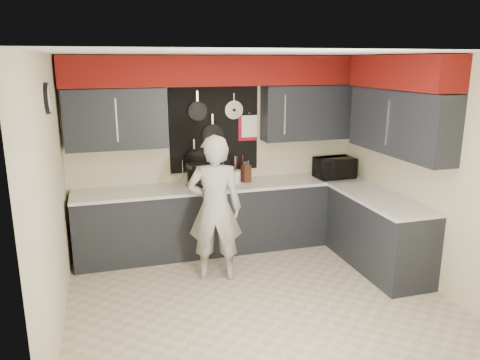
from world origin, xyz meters
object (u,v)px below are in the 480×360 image
object	(u,v)px
person	(215,209)
microwave	(334,168)
coffee_maker	(195,175)
utensil_crock	(236,177)
knife_block	(246,174)

from	to	relation	value
person	microwave	bearing A→B (deg)	-144.23
coffee_maker	person	size ratio (longest dim) A/B	0.18
coffee_maker	person	bearing A→B (deg)	-97.66
person	utensil_crock	bearing A→B (deg)	-105.29
knife_block	coffee_maker	size ratio (longest dim) A/B	0.75
utensil_crock	person	size ratio (longest dim) A/B	0.10
knife_block	person	distance (m)	1.10
utensil_crock	coffee_maker	bearing A→B (deg)	-177.18
microwave	person	world-z (taller)	person
microwave	knife_block	bearing A→B (deg)	170.58
utensil_crock	knife_block	bearing A→B (deg)	6.14
coffee_maker	utensil_crock	bearing A→B (deg)	-9.84
knife_block	coffee_maker	world-z (taller)	coffee_maker
microwave	person	distance (m)	2.05
microwave	knife_block	size ratio (longest dim) A/B	2.24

